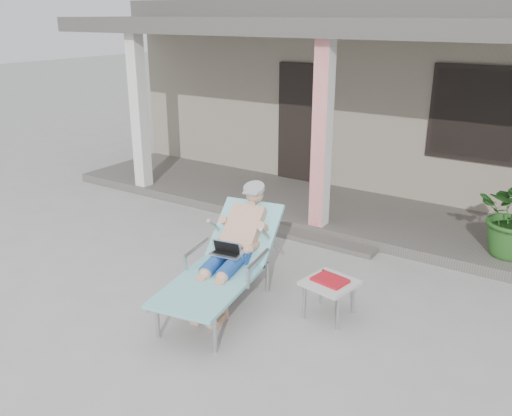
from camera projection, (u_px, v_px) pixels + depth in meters
The scene contains 7 objects.
ground at pixel (233, 292), 6.30m from camera, with size 60.00×60.00×0.00m, color #9E9E99.
house at pixel (420, 87), 10.84m from camera, with size 10.40×5.40×3.30m.
porch_deck at pixel (343, 212), 8.63m from camera, with size 10.00×2.00×0.15m, color #605B56.
porch_overhang at pixel (351, 34), 7.67m from camera, with size 10.00×2.30×2.85m.
porch_step at pixel (308, 238), 7.74m from camera, with size 2.00×0.30×0.07m, color #605B56.
lounger at pixel (228, 235), 5.87m from camera, with size 1.05×2.03×1.28m.
side_table at pixel (330, 285), 5.69m from camera, with size 0.57×0.57×0.44m.
Camera 1 is at (3.29, -4.53, 3.06)m, focal length 38.00 mm.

